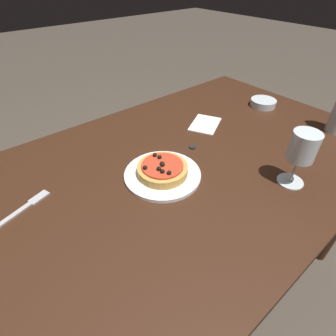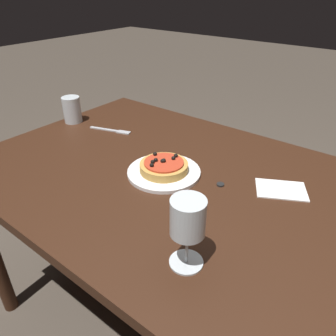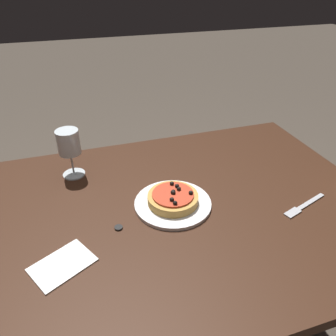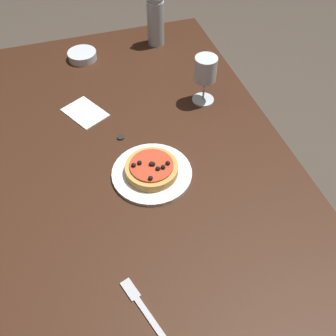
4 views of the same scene
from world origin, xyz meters
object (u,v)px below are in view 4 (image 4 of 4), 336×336
Objects in this scene: bottle_cap at (121,137)px; fork at (142,307)px; dining_table at (141,170)px; wine_glass at (205,71)px; wine_bottle at (155,15)px; pizza at (152,169)px; side_bowl at (82,55)px; dinner_plate at (152,173)px.

fork is at bearing 171.89° from bottle_cap.
wine_glass is (0.19, -0.29, 0.21)m from dining_table.
wine_glass is 0.62× the size of wine_bottle.
pizza is 0.75m from wine_bottle.
side_bowl is at bearing -20.22° from fork.
dining_table is 0.40m from wine_glass.
dining_table is 0.69m from wine_bottle.
wine_bottle is 2.46× the size of side_bowl.
pizza is 0.41m from wine_glass.
dinner_plate is 0.75m from wine_bottle.
pizza reaches higher than fork.
fork is (-0.39, 0.14, -0.00)m from dinner_plate.
dining_table is 9.55× the size of pizza.
wine_glass is at bearing -72.92° from bottle_cap.
dining_table is at bearing 158.80° from wine_bottle.
fork is at bearing 177.91° from side_bowl.
fork is at bearing 161.83° from wine_bottle.
fork is (-1.10, 0.36, -0.12)m from wine_bottle.
pizza is (-0.00, 0.00, 0.02)m from dinner_plate.
wine_bottle reaches higher than wine_glass.
fork is at bearing 148.53° from wine_glass.
pizza is at bearing -163.63° from bottle_cap.
bottle_cap is at bearing -175.15° from side_bowl.
dining_table is at bearing -171.86° from side_bowl.
wine_bottle is 0.34m from side_bowl.
bottle_cap is at bearing 107.08° from wine_glass.
side_bowl reaches higher than dinner_plate.
fork is at bearing 165.80° from dining_table.
dinner_plate is 0.42m from wine_glass.
wine_bottle is (0.61, -0.24, 0.21)m from dining_table.
side_bowl is at bearing 4.85° from bottle_cap.
pizza is 0.87× the size of fork.
dining_table is 13.18× the size of side_bowl.
bottle_cap is (-0.50, -0.04, -0.01)m from side_bowl.
wine_glass is (0.29, -0.28, 0.10)m from pizza.
wine_glass reaches higher than dining_table.
fork is 7.67× the size of bottle_cap.
dining_table is at bearing 123.03° from wine_glass.
dining_table is at bearing -154.42° from bottle_cap.
pizza is 0.90× the size of wine_glass.
wine_bottle reaches higher than dinner_plate.
wine_glass reaches higher than bottle_cap.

